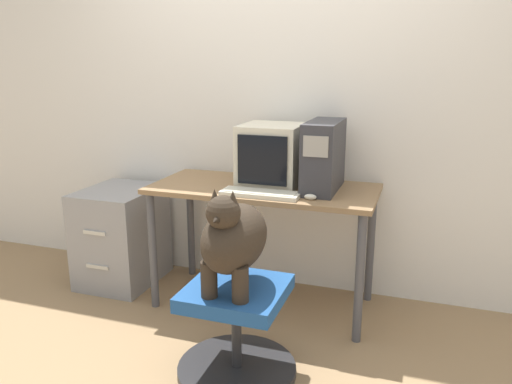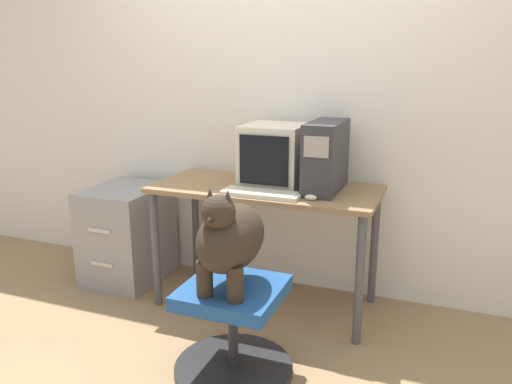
% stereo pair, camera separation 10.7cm
% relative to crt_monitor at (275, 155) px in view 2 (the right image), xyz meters
% --- Properties ---
extents(ground_plane, '(12.00, 12.00, 0.00)m').
position_rel_crt_monitor_xyz_m(ground_plane, '(-0.03, -0.39, -0.97)').
color(ground_plane, '#937551').
extents(wall_back, '(8.00, 0.05, 2.60)m').
position_rel_crt_monitor_xyz_m(wall_back, '(-0.03, 0.31, 0.33)').
color(wall_back, silver).
rests_on(wall_back, ground_plane).
extents(desk, '(1.38, 0.63, 0.78)m').
position_rel_crt_monitor_xyz_m(desk, '(-0.03, -0.07, -0.29)').
color(desk, olive).
rests_on(desk, ground_plane).
extents(crt_monitor, '(0.37, 0.39, 0.37)m').
position_rel_crt_monitor_xyz_m(crt_monitor, '(0.00, 0.00, 0.00)').
color(crt_monitor, beige).
rests_on(crt_monitor, desk).
extents(pc_tower, '(0.18, 0.47, 0.41)m').
position_rel_crt_monitor_xyz_m(pc_tower, '(0.33, -0.03, 0.02)').
color(pc_tower, '#333338').
rests_on(pc_tower, desk).
extents(keyboard, '(0.45, 0.16, 0.03)m').
position_rel_crt_monitor_xyz_m(keyboard, '(0.02, -0.29, -0.17)').
color(keyboard, beige).
rests_on(keyboard, desk).
extents(computer_mouse, '(0.07, 0.04, 0.03)m').
position_rel_crt_monitor_xyz_m(computer_mouse, '(0.31, -0.28, -0.17)').
color(computer_mouse, beige).
rests_on(computer_mouse, desk).
extents(office_chair, '(0.60, 0.60, 0.47)m').
position_rel_crt_monitor_xyz_m(office_chair, '(0.08, -0.84, -0.73)').
color(office_chair, '#262628').
rests_on(office_chair, ground_plane).
extents(dog, '(0.28, 0.49, 0.51)m').
position_rel_crt_monitor_xyz_m(dog, '(0.08, -0.86, -0.23)').
color(dog, '#33281E').
rests_on(dog, office_chair).
extents(filing_cabinet, '(0.47, 0.59, 0.67)m').
position_rel_crt_monitor_xyz_m(filing_cabinet, '(-1.08, -0.07, -0.63)').
color(filing_cabinet, gray).
rests_on(filing_cabinet, ground_plane).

